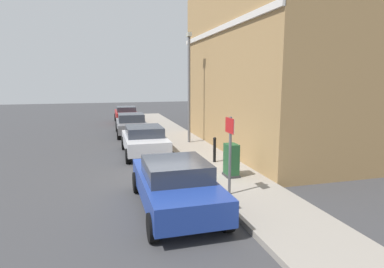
% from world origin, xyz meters
% --- Properties ---
extents(ground, '(80.00, 80.00, 0.00)m').
position_xyz_m(ground, '(0.00, 0.00, 0.00)').
color(ground, '#38383A').
extents(sidewalk, '(2.24, 30.00, 0.15)m').
position_xyz_m(sidewalk, '(2.08, 6.00, 0.07)').
color(sidewalk, gray).
rests_on(sidewalk, ground).
extents(corner_building, '(6.24, 11.44, 8.32)m').
position_xyz_m(corner_building, '(6.27, 3.72, 4.16)').
color(corner_building, '#9E7A4C').
rests_on(corner_building, ground).
extents(car_blue, '(1.96, 4.35, 1.39)m').
position_xyz_m(car_blue, '(-0.37, -2.80, 0.72)').
color(car_blue, navy).
rests_on(car_blue, ground).
extents(car_silver, '(1.96, 3.99, 1.35)m').
position_xyz_m(car_silver, '(-0.35, 3.92, 0.72)').
color(car_silver, '#B7B7BC').
rests_on(car_silver, ground).
extents(car_grey, '(1.95, 4.19, 1.36)m').
position_xyz_m(car_grey, '(-0.47, 9.70, 0.70)').
color(car_grey, slate).
rests_on(car_grey, ground).
extents(car_red, '(1.79, 4.04, 1.34)m').
position_xyz_m(car_red, '(-0.37, 15.59, 0.71)').
color(car_red, maroon).
rests_on(car_red, ground).
extents(utility_cabinet, '(0.46, 0.61, 1.15)m').
position_xyz_m(utility_cabinet, '(2.06, -0.82, 0.68)').
color(utility_cabinet, '#1E4C28').
rests_on(utility_cabinet, sidewalk).
extents(bollard_near_cabinet, '(0.14, 0.14, 1.04)m').
position_xyz_m(bollard_near_cabinet, '(2.16, 1.21, 0.70)').
color(bollard_near_cabinet, black).
rests_on(bollard_near_cabinet, sidewalk).
extents(street_sign, '(0.08, 0.60, 2.30)m').
position_xyz_m(street_sign, '(1.32, -2.48, 1.66)').
color(street_sign, '#59595B').
rests_on(street_sign, sidewalk).
extents(lamppost, '(0.20, 0.44, 5.72)m').
position_xyz_m(lamppost, '(2.26, 5.61, 3.30)').
color(lamppost, '#59595B').
rests_on(lamppost, sidewalk).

